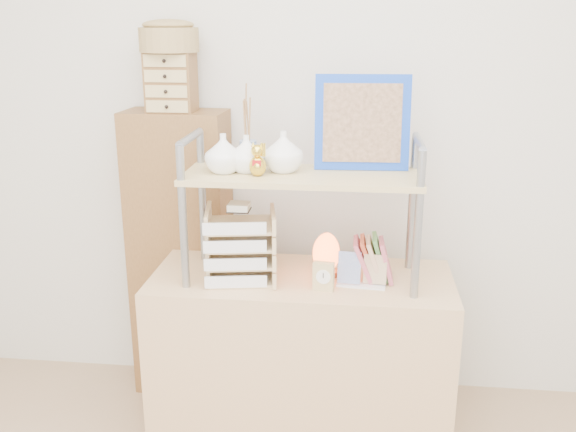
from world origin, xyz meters
name	(u,v)px	position (x,y,z in m)	size (l,w,h in m)	color
room_shell	(273,35)	(0.00, 0.39, 1.69)	(3.42, 3.41, 2.61)	silver
desk	(301,360)	(0.00, 1.20, 0.38)	(1.20, 0.50, 0.75)	tan
cabinet	(181,256)	(-0.60, 1.57, 0.68)	(0.45, 0.24, 1.35)	brown
hutch	(294,169)	(-0.03, 1.21, 1.19)	(0.90, 0.34, 0.79)	gray
letter_tray	(240,249)	(-0.24, 1.15, 0.87)	(0.29, 0.28, 0.31)	#CEB87B
salt_lamp	(326,254)	(0.09, 1.23, 0.84)	(0.12, 0.11, 0.18)	brown
desk_clock	(324,276)	(0.09, 1.08, 0.81)	(0.08, 0.05, 0.11)	tan
postcard_stand	(361,277)	(0.24, 1.13, 0.79)	(0.19, 0.07, 0.13)	white
drawer_chest	(171,82)	(-0.60, 1.55, 1.48)	(0.20, 0.16, 0.25)	brown
woven_basket	(169,40)	(-0.60, 1.55, 1.65)	(0.25, 0.25, 0.10)	brown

